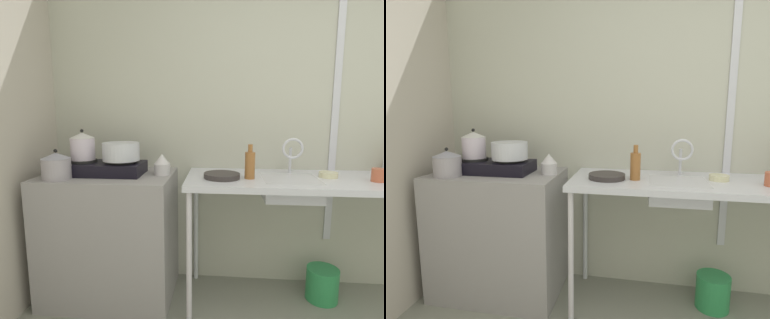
% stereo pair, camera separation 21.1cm
% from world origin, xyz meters
% --- Properties ---
extents(wall_back, '(5.11, 0.10, 2.45)m').
position_xyz_m(wall_back, '(0.00, 1.79, 1.23)').
color(wall_back, '#B5B6A5').
rests_on(wall_back, ground).
extents(wall_metal_strip, '(0.05, 0.01, 1.96)m').
position_xyz_m(wall_metal_strip, '(0.01, 1.73, 1.35)').
color(wall_metal_strip, silver).
extents(counter_concrete, '(0.91, 0.61, 0.92)m').
position_xyz_m(counter_concrete, '(-1.62, 1.43, 0.46)').
color(counter_concrete, gray).
rests_on(counter_concrete, ground).
extents(counter_sink, '(1.75, 0.61, 0.92)m').
position_xyz_m(counter_sink, '(-0.18, 1.43, 0.85)').
color(counter_sink, silver).
rests_on(counter_sink, ground).
extents(stove, '(0.58, 0.30, 0.10)m').
position_xyz_m(stove, '(-1.66, 1.43, 0.96)').
color(stove, black).
rests_on(stove, counter_concrete).
extents(pot_on_left_burner, '(0.17, 0.17, 0.22)m').
position_xyz_m(pot_on_left_burner, '(-1.80, 1.43, 1.12)').
color(pot_on_left_burner, silver).
rests_on(pot_on_left_burner, stove).
extents(pot_on_right_burner, '(0.26, 0.26, 0.12)m').
position_xyz_m(pot_on_right_burner, '(-1.52, 1.43, 1.08)').
color(pot_on_right_burner, silver).
rests_on(pot_on_right_burner, stove).
extents(pot_beside_stove, '(0.19, 0.19, 0.20)m').
position_xyz_m(pot_beside_stove, '(-1.90, 1.25, 1.01)').
color(pot_beside_stove, '#989199').
rests_on(pot_beside_stove, counter_concrete).
extents(percolator, '(0.12, 0.12, 0.15)m').
position_xyz_m(percolator, '(-1.23, 1.45, 0.99)').
color(percolator, silver).
rests_on(percolator, counter_concrete).
extents(sink_basin, '(0.36, 0.34, 0.13)m').
position_xyz_m(sink_basin, '(-0.36, 1.40, 0.85)').
color(sink_basin, silver).
rests_on(sink_basin, counter_sink).
extents(faucet, '(0.15, 0.08, 0.26)m').
position_xyz_m(faucet, '(-0.32, 1.54, 1.09)').
color(faucet, silver).
rests_on(faucet, counter_sink).
extents(frying_pan, '(0.24, 0.24, 0.03)m').
position_xyz_m(frying_pan, '(-0.81, 1.38, 0.93)').
color(frying_pan, '#342E2D').
rests_on(frying_pan, counter_sink).
extents(small_bowl_on_drainboard, '(0.12, 0.12, 0.04)m').
position_xyz_m(small_bowl_on_drainboard, '(-0.09, 1.47, 0.93)').
color(small_bowl_on_drainboard, beige).
rests_on(small_bowl_on_drainboard, counter_sink).
extents(bottle_by_sink, '(0.07, 0.07, 0.23)m').
position_xyz_m(bottle_by_sink, '(-0.63, 1.38, 1.01)').
color(bottle_by_sink, '#985F2F').
rests_on(bottle_by_sink, counter_sink).
extents(bucket_on_floor, '(0.22, 0.22, 0.24)m').
position_xyz_m(bucket_on_floor, '(-0.08, 1.49, 0.12)').
color(bucket_on_floor, '#2C8C4C').
rests_on(bucket_on_floor, ground).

